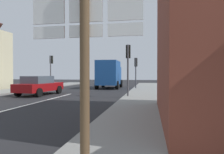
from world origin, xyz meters
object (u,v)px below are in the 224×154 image
(delivery_truck, at_px, (109,74))
(traffic_light_far_left, at_px, (51,64))
(traffic_light_far_right, at_px, (136,66))
(route_sign_post, at_px, (85,50))
(traffic_light_near_right, at_px, (128,59))
(sedan_far, at_px, (39,85))

(delivery_truck, relative_size, traffic_light_far_left, 1.36)
(traffic_light_far_right, bearing_deg, route_sign_post, -88.25)
(traffic_light_far_right, bearing_deg, traffic_light_far_left, 178.67)
(traffic_light_far_right, xyz_separation_m, traffic_light_far_left, (-9.74, 0.23, 0.31))
(delivery_truck, relative_size, traffic_light_far_right, 1.53)
(traffic_light_far_right, height_order, traffic_light_far_left, traffic_light_far_left)
(delivery_truck, relative_size, traffic_light_near_right, 1.39)
(sedan_far, relative_size, delivery_truck, 0.86)
(delivery_truck, distance_m, traffic_light_near_right, 9.13)
(sedan_far, height_order, traffic_light_far_left, traffic_light_far_left)
(traffic_light_far_right, height_order, traffic_light_near_right, traffic_light_near_right)
(traffic_light_near_right, bearing_deg, delivery_truck, 109.57)
(delivery_truck, distance_m, traffic_light_far_left, 6.82)
(sedan_far, xyz_separation_m, traffic_light_near_right, (6.96, -0.53, 1.92))
(traffic_light_far_left, height_order, traffic_light_near_right, traffic_light_far_left)
(delivery_truck, height_order, traffic_light_far_right, traffic_light_far_right)
(route_sign_post, xyz_separation_m, traffic_light_far_right, (-0.57, 18.81, 0.44))
(delivery_truck, bearing_deg, sedan_far, -116.05)
(route_sign_post, relative_size, traffic_light_far_right, 0.97)
(delivery_truck, xyz_separation_m, route_sign_post, (3.61, -19.70, 0.35))
(sedan_far, xyz_separation_m, delivery_truck, (3.92, 8.02, 0.89))
(route_sign_post, height_order, traffic_light_far_right, traffic_light_far_right)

